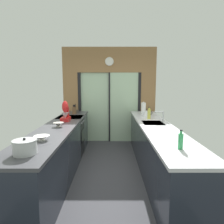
# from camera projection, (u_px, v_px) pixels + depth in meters

# --- Properties ---
(ground_plane) EXTENTS (5.04, 7.60, 0.02)m
(ground_plane) POSITION_uv_depth(u_px,v_px,m) (108.00, 166.00, 4.15)
(ground_plane) COLOR #38383D
(back_wall_unit) EXTENTS (2.64, 0.12, 2.70)m
(back_wall_unit) POSITION_uv_depth(u_px,v_px,m) (109.00, 89.00, 5.71)
(back_wall_unit) COLOR olive
(back_wall_unit) RESTS_ON ground_plane
(left_counter_run) EXTENTS (0.62, 3.80, 0.92)m
(left_counter_run) POSITION_uv_depth(u_px,v_px,m) (58.00, 152.00, 3.61)
(left_counter_run) COLOR #1E232D
(left_counter_run) RESTS_ON ground_plane
(right_counter_run) EXTENTS (0.62, 3.80, 0.92)m
(right_counter_run) POSITION_uv_depth(u_px,v_px,m) (156.00, 149.00, 3.78)
(right_counter_run) COLOR #1E232D
(right_counter_run) RESTS_ON ground_plane
(sink_faucet) EXTENTS (0.19, 0.02, 0.23)m
(sink_faucet) POSITION_uv_depth(u_px,v_px,m) (161.00, 115.00, 3.94)
(sink_faucet) COLOR #B7BABC
(sink_faucet) RESTS_ON right_counter_run
(oven_range) EXTENTS (0.60, 0.60, 0.92)m
(oven_range) POSITION_uv_depth(u_px,v_px,m) (71.00, 136.00, 4.72)
(oven_range) COLOR black
(oven_range) RESTS_ON ground_plane
(mixing_bowl_near) EXTENTS (0.21, 0.21, 0.07)m
(mixing_bowl_near) POSITION_uv_depth(u_px,v_px,m) (42.00, 138.00, 2.73)
(mixing_bowl_near) COLOR silver
(mixing_bowl_near) RESTS_ON left_counter_run
(mixing_bowl_mid) EXTENTS (0.19, 0.19, 0.08)m
(mixing_bowl_mid) POSITION_uv_depth(u_px,v_px,m) (58.00, 124.00, 3.59)
(mixing_bowl_mid) COLOR gray
(mixing_bowl_mid) RESTS_ON left_counter_run
(mixing_bowl_far) EXTENTS (0.16, 0.16, 0.06)m
(mixing_bowl_far) POSITION_uv_depth(u_px,v_px,m) (76.00, 111.00, 5.37)
(mixing_bowl_far) COLOR #514C47
(mixing_bowl_far) RESTS_ON left_counter_run
(knife_block) EXTENTS (0.08, 0.14, 0.26)m
(knife_block) POSITION_uv_depth(u_px,v_px,m) (74.00, 110.00, 5.10)
(knife_block) COLOR brown
(knife_block) RESTS_ON left_counter_run
(stand_mixer) EXTENTS (0.17, 0.27, 0.42)m
(stand_mixer) POSITION_uv_depth(u_px,v_px,m) (65.00, 113.00, 4.13)
(stand_mixer) COLOR red
(stand_mixer) RESTS_ON left_counter_run
(stock_pot) EXTENTS (0.26, 0.26, 0.19)m
(stock_pot) POSITION_uv_depth(u_px,v_px,m) (25.00, 147.00, 2.20)
(stock_pot) COLOR #B7BABC
(stock_pot) RESTS_ON left_counter_run
(kettle) EXTENTS (0.27, 0.19, 0.18)m
(kettle) POSITION_uv_depth(u_px,v_px,m) (146.00, 113.00, 4.71)
(kettle) COLOR #B7BABC
(kettle) RESTS_ON right_counter_run
(soap_bottle_near) EXTENTS (0.06, 0.06, 0.24)m
(soap_bottle_near) POSITION_uv_depth(u_px,v_px,m) (181.00, 141.00, 2.36)
(soap_bottle_near) COLOR #339E56
(soap_bottle_near) RESTS_ON right_counter_run
(soap_bottle_far) EXTENTS (0.07, 0.07, 0.26)m
(soap_bottle_far) POSITION_uv_depth(u_px,v_px,m) (149.00, 114.00, 4.38)
(soap_bottle_far) COLOR #D1CC4C
(soap_bottle_far) RESTS_ON right_counter_run
(paper_towel_roll) EXTENTS (0.14, 0.14, 0.31)m
(paper_towel_roll) POSITION_uv_depth(u_px,v_px,m) (143.00, 108.00, 5.15)
(paper_towel_roll) COLOR #B7BABC
(paper_towel_roll) RESTS_ON right_counter_run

